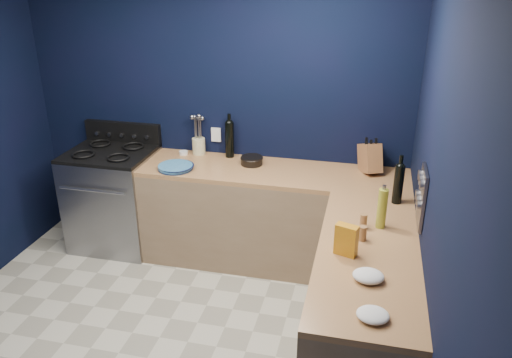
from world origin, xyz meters
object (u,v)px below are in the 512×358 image
(knife_block, at_px, (370,158))
(crouton_bag, at_px, (346,240))
(plate_stack, at_px, (175,167))
(gas_range, at_px, (115,200))
(utensil_crock, at_px, (199,146))

(knife_block, distance_m, crouton_bag, 1.39)
(plate_stack, height_order, knife_block, knife_block)
(gas_range, relative_size, crouton_bag, 4.62)
(gas_range, xyz_separation_m, crouton_bag, (2.23, -1.20, 0.54))
(utensil_crock, xyz_separation_m, knife_block, (1.55, -0.08, 0.05))
(plate_stack, bearing_deg, gas_range, 168.35)
(gas_range, bearing_deg, knife_block, 4.48)
(knife_block, height_order, crouton_bag, knife_block)
(gas_range, xyz_separation_m, plate_stack, (0.70, -0.14, 0.46))
(knife_block, relative_size, crouton_bag, 1.22)
(crouton_bag, bearing_deg, utensil_crock, 153.50)
(utensil_crock, bearing_deg, gas_range, -161.19)
(gas_range, relative_size, utensil_crock, 6.14)
(utensil_crock, height_order, knife_block, knife_block)
(gas_range, xyz_separation_m, utensil_crock, (0.78, 0.26, 0.51))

